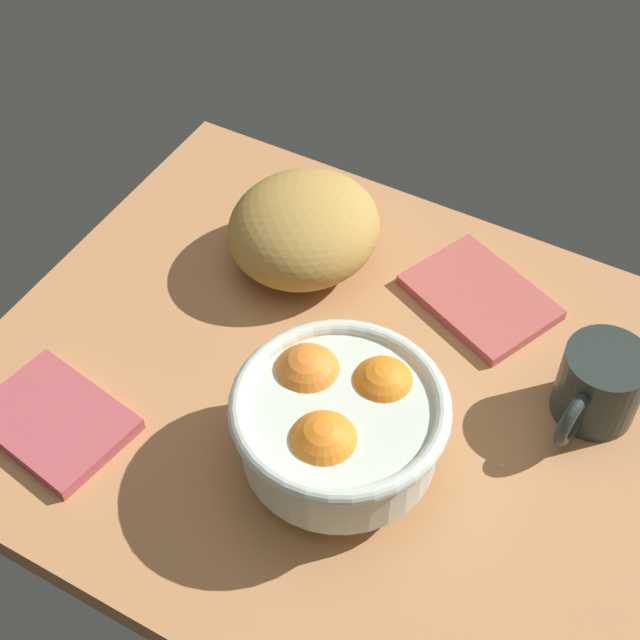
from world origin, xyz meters
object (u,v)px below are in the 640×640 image
at_px(napkin_spare, 480,297).
at_px(napkin_folded, 55,421).
at_px(mug, 598,386).
at_px(fruit_bowl, 339,422).
at_px(bread_loaf, 304,228).

bearing_deg(napkin_spare, napkin_folded, -130.21).
bearing_deg(napkin_folded, mug, 30.85).
xyz_separation_m(fruit_bowl, napkin_folded, (-0.25, -0.09, -0.06)).
distance_m(napkin_folded, mug, 0.51).
relative_size(fruit_bowl, napkin_spare, 1.30).
bearing_deg(mug, napkin_folded, -149.15).
distance_m(bread_loaf, napkin_spare, 0.20).
bearing_deg(fruit_bowl, mug, 42.17).
distance_m(bread_loaf, napkin_folded, 0.32).
relative_size(fruit_bowl, napkin_folded, 1.39).
bearing_deg(bread_loaf, napkin_folded, -107.62).
xyz_separation_m(bread_loaf, napkin_spare, (0.19, 0.04, -0.04)).
bearing_deg(mug, napkin_spare, 151.15).
bearing_deg(fruit_bowl, napkin_folded, -159.59).
height_order(napkin_folded, napkin_spare, napkin_folded).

